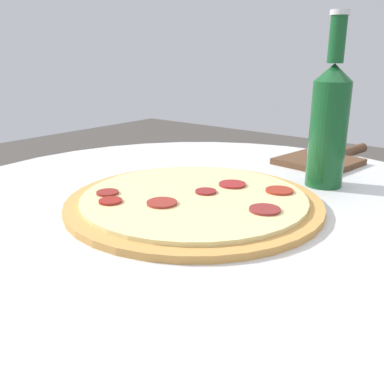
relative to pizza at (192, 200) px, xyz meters
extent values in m
cylinder|color=silver|center=(0.03, 0.00, -0.02)|extent=(0.91, 0.91, 0.02)
cylinder|color=#C68E47|center=(0.00, 0.00, 0.00)|extent=(0.38, 0.38, 0.01)
cylinder|color=beige|center=(0.00, 0.00, 0.01)|extent=(0.33, 0.33, 0.01)
cylinder|color=maroon|center=(-0.08, 0.10, 0.01)|extent=(0.03, 0.03, 0.00)
cylinder|color=maroon|center=(0.02, -0.01, 0.01)|extent=(0.03, 0.03, 0.00)
cylinder|color=maroon|center=(0.08, -0.02, 0.01)|extent=(0.04, 0.04, 0.00)
cylinder|color=maroon|center=(0.01, -0.12, 0.01)|extent=(0.04, 0.04, 0.00)
cylinder|color=maroon|center=(-0.06, 0.01, 0.01)|extent=(0.04, 0.04, 0.00)
cylinder|color=maroon|center=(-0.10, 0.07, 0.01)|extent=(0.03, 0.03, 0.00)
cylinder|color=maroon|center=(0.09, -0.09, 0.01)|extent=(0.04, 0.04, 0.00)
cylinder|color=#144C23|center=(0.22, -0.11, 0.08)|extent=(0.06, 0.06, 0.17)
cone|color=#144C23|center=(0.22, -0.11, 0.18)|extent=(0.06, 0.06, 0.03)
cylinder|color=#144C23|center=(0.22, -0.11, 0.23)|extent=(0.03, 0.03, 0.07)
cylinder|color=silver|center=(0.22, -0.11, 0.27)|extent=(0.03, 0.03, 0.01)
cube|color=brown|center=(0.35, -0.05, 0.00)|extent=(0.16, 0.16, 0.01)
cylinder|color=brown|center=(0.48, -0.07, 0.00)|extent=(0.13, 0.04, 0.02)
camera|label=1|loc=(-0.47, -0.38, 0.21)|focal=40.00mm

